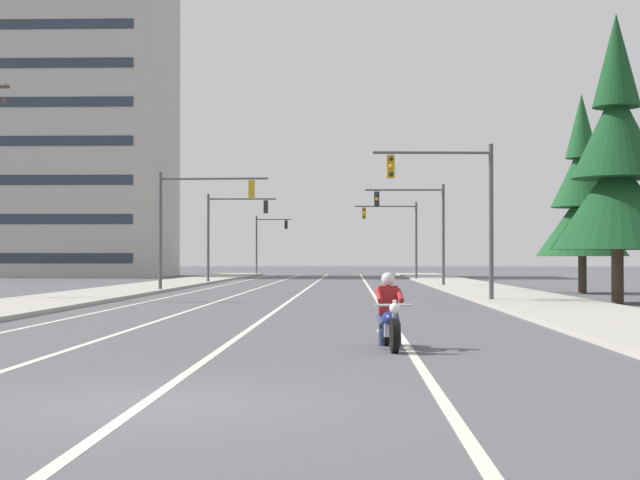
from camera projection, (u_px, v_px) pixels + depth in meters
name	position (u px, v px, depth m)	size (l,w,h in m)	color
ground_plane	(158.00, 404.00, 11.64)	(400.00, 400.00, 0.00)	#515156
lane_stripe_center	(307.00, 288.00, 56.62)	(0.16, 100.00, 0.01)	beige
lane_stripe_left	(258.00, 288.00, 56.71)	(0.16, 100.00, 0.01)	beige
lane_stripe_right	(370.00, 288.00, 56.51)	(0.16, 100.00, 0.01)	beige
lane_stripe_far_left	(210.00, 288.00, 56.79)	(0.16, 100.00, 0.01)	beige
sidewalk_kerb_right	(487.00, 290.00, 51.33)	(4.40, 110.00, 0.14)	#ADA89E
sidewalk_kerb_left	(129.00, 290.00, 51.91)	(4.40, 110.00, 0.14)	#ADA89E
motorcycle_with_rider	(389.00, 318.00, 18.76)	(0.70, 2.19, 1.46)	black
traffic_signal_near_right	(457.00, 198.00, 38.34)	(4.71, 0.57, 6.20)	#47474C
traffic_signal_near_left	(192.00, 212.00, 50.96)	(5.70, 0.43, 6.20)	#47474C
traffic_signal_mid_right	(421.00, 219.00, 59.21)	(4.80, 0.46, 6.20)	#47474C
traffic_signal_mid_left	(228.00, 224.00, 68.22)	(4.80, 0.37, 6.20)	#47474C
traffic_signal_far_right	(398.00, 228.00, 77.90)	(4.97, 0.58, 6.20)	#47474C
traffic_signal_far_left	(266.00, 237.00, 104.22)	(3.81, 0.44, 6.20)	#47474C
conifer_tree_right_verge_near	(617.00, 170.00, 37.46)	(5.05, 5.05, 11.11)	#423023
conifer_tree_right_verge_far	(582.00, 202.00, 48.60)	(4.50, 4.50, 9.90)	#423023
apartment_building_far_left_block	(56.00, 111.00, 95.24)	(21.87, 14.43, 31.89)	#B2ADA3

